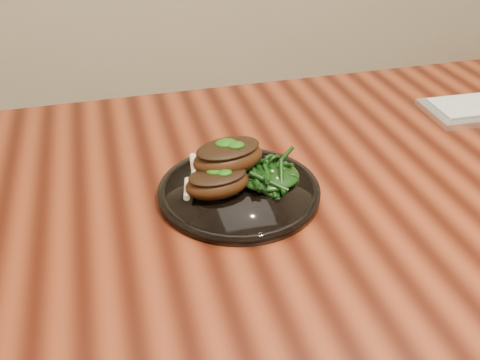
# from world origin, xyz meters

# --- Properties ---
(desk) EXTENTS (1.60, 0.80, 0.75)m
(desk) POSITION_xyz_m (0.00, 0.00, 0.67)
(desk) COLOR #340F06
(desk) RESTS_ON ground
(plate) EXTENTS (0.25, 0.25, 0.02)m
(plate) POSITION_xyz_m (-0.32, -0.01, 0.76)
(plate) COLOR black
(plate) RESTS_ON desk
(lamb_chop_front) EXTENTS (0.11, 0.08, 0.04)m
(lamb_chop_front) POSITION_xyz_m (-0.36, -0.02, 0.79)
(lamb_chop_front) COLOR #3B1D0B
(lamb_chop_front) RESTS_ON plate
(lamb_chop_back) EXTENTS (0.13, 0.10, 0.05)m
(lamb_chop_back) POSITION_xyz_m (-0.33, 0.01, 0.81)
(lamb_chop_back) COLOR #3B1D0B
(lamb_chop_back) RESTS_ON plate
(herb_smear) EXTENTS (0.07, 0.04, 0.00)m
(herb_smear) POSITION_xyz_m (-0.35, 0.04, 0.77)
(herb_smear) COLOR #0E3F06
(herb_smear) RESTS_ON plate
(greens_heap) EXTENTS (0.10, 0.09, 0.04)m
(greens_heap) POSITION_xyz_m (-0.27, -0.01, 0.78)
(greens_heap) COLOR black
(greens_heap) RESTS_ON plate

